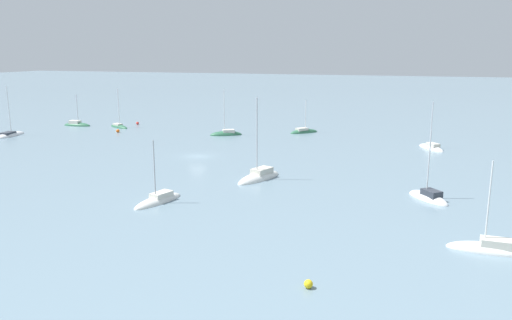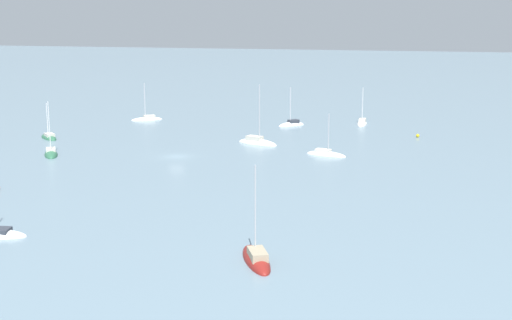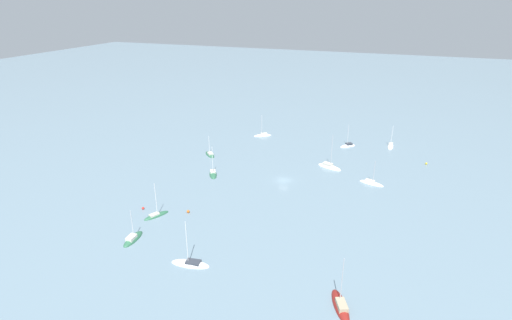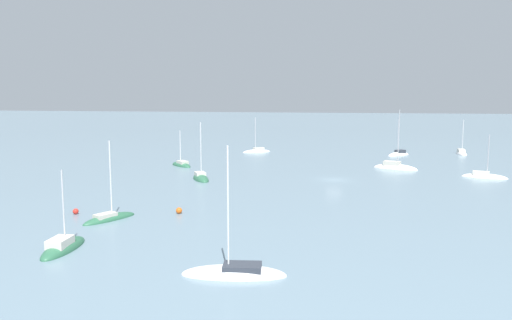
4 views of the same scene
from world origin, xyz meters
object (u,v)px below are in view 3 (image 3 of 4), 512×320
Objects in this scene: sailboat_4 at (390,146)px; sailboat_5 at (263,136)px; sailboat_0 at (156,216)px; sailboat_8 at (348,146)px; sailboat_1 at (210,155)px; sailboat_7 at (329,167)px; mooring_buoy_2 at (426,164)px; sailboat_6 at (340,306)px; mooring_buoy_1 at (143,208)px; mooring_buoy_0 at (188,211)px; sailboat_10 at (133,239)px; sailboat_2 at (371,183)px; sailboat_3 at (191,264)px; sailboat_9 at (213,174)px.

sailboat_4 is 47.23m from sailboat_5.
sailboat_8 is at bearing -1.86° from sailboat_0.
sailboat_1 is 40.20m from sailboat_7.
sailboat_8 is 13.67× the size of mooring_buoy_2.
mooring_buoy_1 is (-16.94, -52.52, 0.21)m from sailboat_6.
sailboat_0 reaches higher than mooring_buoy_0.
sailboat_5 is at bearing -41.74° from sailboat_8.
sailboat_6 is 46.77m from sailboat_10.
sailboat_2 reaches higher than mooring_buoy_1.
sailboat_10 is (76.75, -35.70, -0.01)m from sailboat_8.
mooring_buoy_0 is at bearing 22.95° from sailboat_8.
sailboat_2 is 0.74× the size of sailboat_3.
sailboat_9 reaches higher than sailboat_1.
sailboat_8 is at bearing -28.39° from sailboat_10.
sailboat_8 is 68.94m from mooring_buoy_0.
sailboat_4 is 13.15× the size of mooring_buoy_2.
sailboat_0 is 1.08× the size of sailboat_4.
mooring_buoy_0 is (-14.74, 5.57, 0.25)m from sailboat_10.
mooring_buoy_1 is (39.52, 0.99, 0.24)m from sailboat_1.
mooring_buoy_1 is at bearing 49.64° from sailboat_5.
sailboat_10 is at bearing -30.77° from sailboat_4.
sailboat_1 is at bearing -169.70° from sailboat_2.
mooring_buoy_0 is (66.97, -44.53, 0.24)m from sailboat_4.
sailboat_0 reaches higher than sailboat_8.
sailboat_6 reaches higher than sailboat_8.
sailboat_10 reaches higher than mooring_buoy_2.
mooring_buoy_1 is (64.83, -9.06, 0.21)m from sailboat_5.
sailboat_6 is at bearing -75.71° from sailboat_2.
sailboat_4 is at bearing 141.08° from mooring_buoy_1.
sailboat_4 is at bearing -138.12° from mooring_buoy_2.
sailboat_7 is at bearing -10.13° from sailboat_0.
mooring_buoy_0 is 77.90m from mooring_buoy_2.
mooring_buoy_1 is (-1.69, -5.00, 0.23)m from sailboat_0.
sailboat_0 is 27.08m from sailboat_9.
sailboat_8 is (-21.42, 2.62, -0.01)m from sailboat_7.
mooring_buoy_0 is at bearing 102.13° from mooring_buoy_1.
sailboat_5 is at bearing 163.99° from sailboat_7.
sailboat_3 is at bearing 35.28° from sailboat_8.
sailboat_4 reaches higher than mooring_buoy_2.
sailboat_8 reaches higher than mooring_buoy_1.
sailboat_1 is 0.75× the size of sailboat_9.
mooring_buoy_1 is (-15.63, -22.31, 0.25)m from sailboat_3.
sailboat_9 reaches higher than sailboat_2.
mooring_buoy_0 is (-19.42, -40.97, 0.23)m from sailboat_6.
sailboat_3 is at bearing -32.24° from mooring_buoy_2.
sailboat_7 is (-58.70, 16.74, 0.05)m from sailboat_3.
sailboat_7 is (26.38, -17.02, 0.01)m from sailboat_4.
sailboat_2 is 10.99× the size of mooring_buoy_0.
sailboat_6 is 14.80× the size of mooring_buoy_0.
sailboat_3 reaches higher than sailboat_9.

